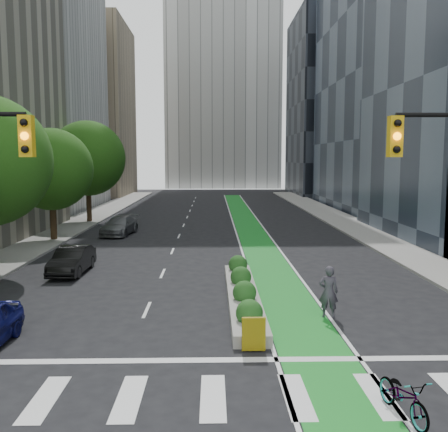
{
  "coord_description": "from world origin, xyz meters",
  "views": [
    {
      "loc": [
        0.01,
        -12.36,
        5.69
      ],
      "look_at": [
        0.53,
        10.92,
        3.0
      ],
      "focal_mm": 40.0,
      "sensor_mm": 36.0,
      "label": 1
    }
  ],
  "objects_px": {
    "median_planter": "(243,292)",
    "cyclist": "(329,292)",
    "parked_car_left_mid": "(72,260)",
    "parked_car_left_far": "(119,226)",
    "bicycle": "(403,396)"
  },
  "relations": [
    {
      "from": "median_planter",
      "to": "cyclist",
      "type": "relative_size",
      "value": 5.43
    },
    {
      "from": "median_planter",
      "to": "cyclist",
      "type": "xyz_separation_m",
      "value": [
        2.95,
        -2.08,
        0.57
      ]
    },
    {
      "from": "parked_car_left_mid",
      "to": "parked_car_left_far",
      "type": "height_order",
      "value": "parked_car_left_far"
    },
    {
      "from": "bicycle",
      "to": "parked_car_left_mid",
      "type": "distance_m",
      "value": 18.04
    },
    {
      "from": "median_planter",
      "to": "parked_car_left_mid",
      "type": "distance_m",
      "value": 9.66
    },
    {
      "from": "cyclist",
      "to": "parked_car_left_mid",
      "type": "relative_size",
      "value": 0.47
    },
    {
      "from": "bicycle",
      "to": "parked_car_left_mid",
      "type": "xyz_separation_m",
      "value": [
        -11.2,
        14.14,
        0.18
      ]
    },
    {
      "from": "median_planter",
      "to": "bicycle",
      "type": "distance_m",
      "value": 9.52
    },
    {
      "from": "parked_car_left_mid",
      "to": "median_planter",
      "type": "bearing_deg",
      "value": -30.85
    },
    {
      "from": "cyclist",
      "to": "parked_car_left_far",
      "type": "bearing_deg",
      "value": -51.05
    },
    {
      "from": "median_planter",
      "to": "parked_car_left_far",
      "type": "height_order",
      "value": "parked_car_left_far"
    },
    {
      "from": "median_planter",
      "to": "parked_car_left_mid",
      "type": "height_order",
      "value": "parked_car_left_mid"
    },
    {
      "from": "median_planter",
      "to": "cyclist",
      "type": "height_order",
      "value": "cyclist"
    },
    {
      "from": "bicycle",
      "to": "parked_car_left_mid",
      "type": "bearing_deg",
      "value": 116.27
    },
    {
      "from": "bicycle",
      "to": "cyclist",
      "type": "relative_size",
      "value": 0.99
    }
  ]
}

